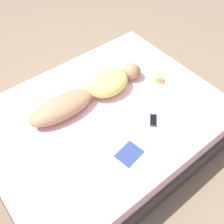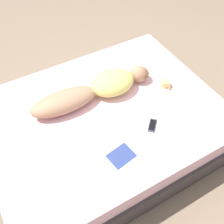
# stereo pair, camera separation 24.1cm
# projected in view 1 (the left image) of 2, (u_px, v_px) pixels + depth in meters

# --- Properties ---
(ground_plane) EXTENTS (12.00, 12.00, 0.00)m
(ground_plane) POSITION_uv_depth(u_px,v_px,m) (104.00, 141.00, 2.86)
(ground_plane) COLOR #7A6651
(bed) EXTENTS (1.75, 2.26, 0.49)m
(bed) POSITION_uv_depth(u_px,v_px,m) (104.00, 128.00, 2.67)
(bed) COLOR #383333
(bed) RESTS_ON ground_plane
(person) EXTENTS (0.34, 1.25, 0.20)m
(person) POSITION_uv_depth(u_px,v_px,m) (91.00, 92.00, 2.52)
(person) COLOR #A37556
(person) RESTS_ON bed
(open_magazine) EXTENTS (0.57, 0.39, 0.01)m
(open_magazine) POSITION_uv_depth(u_px,v_px,m) (118.00, 146.00, 2.24)
(open_magazine) COLOR white
(open_magazine) RESTS_ON bed
(coffee_mug) EXTENTS (0.12, 0.09, 0.08)m
(coffee_mug) POSITION_uv_depth(u_px,v_px,m) (158.00, 78.00, 2.72)
(coffee_mug) COLOR tan
(coffee_mug) RESTS_ON bed
(cell_phone) EXTENTS (0.15, 0.15, 0.01)m
(cell_phone) POSITION_uv_depth(u_px,v_px,m) (153.00, 120.00, 2.41)
(cell_phone) COLOR #333842
(cell_phone) RESTS_ON bed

